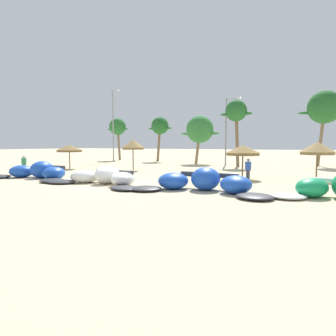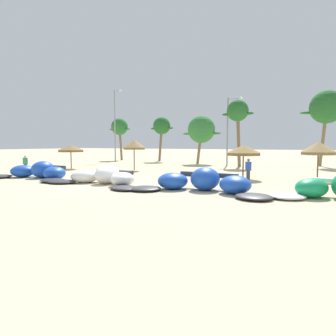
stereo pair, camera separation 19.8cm
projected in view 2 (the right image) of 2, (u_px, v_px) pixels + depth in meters
name	position (u px, v px, depth m)	size (l,w,h in m)	color
ground_plane	(115.00, 184.00, 18.84)	(260.00, 260.00, 0.00)	beige
kite_far_left	(38.00, 172.00, 21.94)	(7.82, 3.60, 1.28)	#333338
kite_left	(103.00, 177.00, 18.65)	(7.52, 3.63, 1.16)	#333338
kite_left_of_center	(203.00, 182.00, 15.90)	(8.06, 3.77, 1.28)	#333338
beach_umbrella_near_van	(71.00, 148.00, 30.55)	(2.67, 2.67, 2.48)	brown
beach_umbrella_middle	(134.00, 145.00, 28.74)	(2.23, 2.23, 3.02)	brown
beach_umbrella_near_palms	(243.00, 150.00, 21.55)	(2.52, 2.52, 2.50)	brown
beach_umbrella_outermost	(318.00, 148.00, 20.85)	(2.41, 2.41, 2.74)	brown
person_near_kites	(25.00, 165.00, 24.98)	(0.36, 0.24, 1.62)	#383842
person_by_umbrellas	(248.00, 170.00, 19.38)	(0.36, 0.24, 1.62)	#383842
palm_leftmost	(120.00, 127.00, 46.97)	(4.04, 2.69, 6.74)	#7F6647
palm_left	(162.00, 126.00, 43.70)	(3.88, 2.59, 6.63)	brown
palm_left_of_gap	(201.00, 130.00, 38.25)	(5.38, 3.59, 6.31)	#7F6647
palm_center_left	(238.00, 112.00, 33.20)	(3.67, 2.45, 7.61)	brown
palm_center_right	(327.00, 108.00, 33.41)	(5.67, 3.78, 8.72)	#7F6647
lamppost_west	(115.00, 123.00, 43.02)	(1.47, 0.24, 10.49)	gray
lamppost_west_center	(229.00, 127.00, 35.25)	(1.96, 0.24, 8.15)	gray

